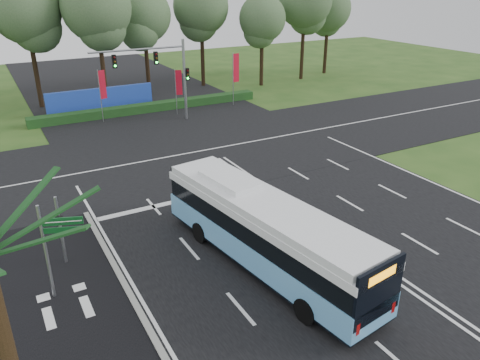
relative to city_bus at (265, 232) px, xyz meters
name	(u,v)px	position (x,y,z in m)	size (l,w,h in m)	color
ground	(302,217)	(4.21, 2.88, -1.74)	(120.00, 120.00, 0.00)	#284C19
road_main	(302,217)	(4.21, 2.88, -1.72)	(20.00, 120.00, 0.04)	black
road_cross	(207,150)	(4.21, 14.88, -1.72)	(120.00, 14.00, 0.05)	black
bike_path	(74,329)	(-8.29, -0.12, -1.71)	(5.00, 18.00, 0.06)	black
kerb_strip	(137,307)	(-5.89, -0.12, -1.68)	(0.25, 18.00, 0.12)	gray
city_bus	(265,232)	(0.00, 0.00, 0.00)	(4.16, 12.29, 3.46)	#63ADE6
pedestrian_signal	(61,228)	(-7.70, 4.47, 0.06)	(0.31, 0.41, 3.31)	gray
street_sign	(53,241)	(-8.25, 2.08, 0.85)	(1.52, 0.64, 4.13)	gray
banner_flag_left	(102,88)	(-0.40, 26.13, 1.25)	(0.65, 0.26, 4.60)	gray
banner_flag_mid	(178,85)	(6.22, 25.03, 1.01)	(0.59, 0.26, 4.21)	gray
banner_flag_right	(235,71)	(12.51, 25.67, 1.58)	(0.75, 0.17, 5.14)	gray
traffic_light_gantry	(165,69)	(4.42, 23.38, 2.92)	(8.41, 0.28, 7.00)	gray
hedge	(150,107)	(4.21, 27.38, -1.34)	(22.00, 1.20, 0.80)	#163915
blue_hoarding	(101,99)	(0.21, 29.88, -0.64)	(10.00, 0.30, 2.20)	blue
eucalyptus_row	(159,12)	(8.06, 33.82, 6.79)	(53.88, 9.81, 12.53)	black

